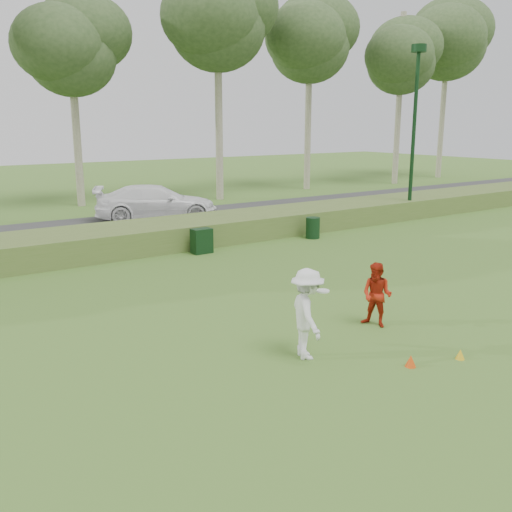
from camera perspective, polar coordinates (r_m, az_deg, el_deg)
ground at (r=12.13m, az=10.91°, el=-9.59°), size 120.00×120.00×0.00m
reed_strip at (r=21.76m, az=-12.02°, el=1.80°), size 80.00×3.00×0.90m
park_road at (r=26.45m, az=-16.17°, el=2.64°), size 80.00×6.00×0.06m
lamp_post at (r=28.98m, az=15.68°, el=14.62°), size 0.70×0.70×8.18m
tree_4 at (r=34.02m, az=-18.06°, el=19.28°), size 6.24×6.24×11.50m
tree_5 at (r=35.72m, az=-3.88°, el=22.58°), size 7.28×7.28×14.00m
tree_6 at (r=41.30m, az=5.39°, el=20.76°), size 7.02×7.02×13.50m
tree_7 at (r=46.01m, az=14.34°, el=18.70°), size 6.50×6.50×12.50m
tree_8 at (r=52.46m, az=18.63°, el=19.79°), size 8.06×8.06×15.00m
player_white at (r=11.48m, az=5.14°, el=-5.78°), size 1.08×1.36×1.85m
player_red at (r=13.51m, az=12.00°, el=-3.83°), size 0.79×0.89×1.51m
cone_orange at (r=11.69m, az=15.21°, el=-10.10°), size 0.22×0.22×0.24m
cone_yellow at (r=12.35m, az=19.74°, el=-9.23°), size 0.19×0.19×0.21m
utility_cabinet at (r=20.78m, az=-5.45°, el=1.51°), size 0.73×0.46×0.91m
trash_bin at (r=23.50m, az=5.70°, el=2.82°), size 0.58×0.58×0.86m
car_right at (r=27.86m, az=-9.93°, el=5.29°), size 6.22×4.45×1.67m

